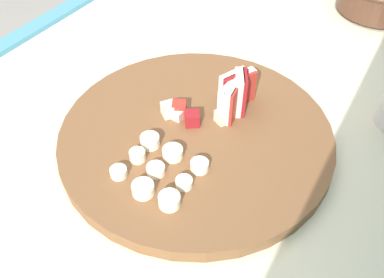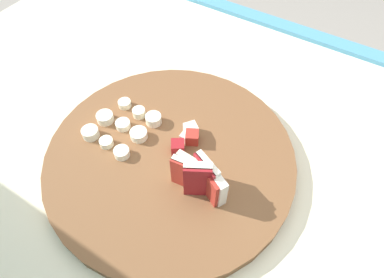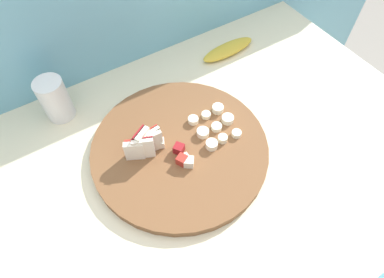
{
  "view_description": "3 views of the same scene",
  "coord_description": "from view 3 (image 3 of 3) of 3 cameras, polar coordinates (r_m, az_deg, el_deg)",
  "views": [
    {
      "loc": [
        0.46,
        0.28,
        1.32
      ],
      "look_at": [
        0.14,
        0.09,
        0.94
      ],
      "focal_mm": 37.92,
      "sensor_mm": 36.0,
      "label": 1
    },
    {
      "loc": [
        -0.1,
        0.3,
        1.34
      ],
      "look_at": [
        0.06,
        0.05,
        0.94
      ],
      "focal_mm": 30.49,
      "sensor_mm": 36.0,
      "label": 2
    },
    {
      "loc": [
        -0.1,
        -0.29,
        1.51
      ],
      "look_at": [
        0.12,
        0.07,
        0.91
      ],
      "focal_mm": 30.45,
      "sensor_mm": 36.0,
      "label": 3
    }
  ],
  "objects": [
    {
      "name": "tiled_countertop",
      "position": [
        1.11,
        -3.69,
        -19.22
      ],
      "size": [
        1.38,
        0.79,
        0.9
      ],
      "color": "beige",
      "rests_on": "ground"
    },
    {
      "name": "tile_backsplash",
      "position": [
        1.12,
        -14.99,
        2.25
      ],
      "size": [
        2.4,
        0.04,
        1.31
      ],
      "primitive_type": "cube",
      "color": "#6BADC6",
      "rests_on": "ground"
    },
    {
      "name": "cutting_board",
      "position": [
        0.74,
        -2.16,
        -1.71
      ],
      "size": [
        0.4,
        0.4,
        0.02
      ],
      "primitive_type": "cylinder",
      "color": "brown",
      "rests_on": "tiled_countertop"
    },
    {
      "name": "apple_wedge_fan",
      "position": [
        0.7,
        -8.33,
        -0.86
      ],
      "size": [
        0.09,
        0.05,
        0.07
      ],
      "color": "maroon",
      "rests_on": "cutting_board"
    },
    {
      "name": "apple_dice_pile",
      "position": [
        0.71,
        -2.32,
        -2.65
      ],
      "size": [
        0.06,
        0.1,
        0.02
      ],
      "color": "maroon",
      "rests_on": "cutting_board"
    },
    {
      "name": "banana_slice_rows",
      "position": [
        0.75,
        4.0,
        2.26
      ],
      "size": [
        0.1,
        0.11,
        0.02
      ],
      "color": "white",
      "rests_on": "cutting_board"
    },
    {
      "name": "banana_peel",
      "position": [
        0.97,
        6.32,
        15.34
      ],
      "size": [
        0.17,
        0.06,
        0.02
      ],
      "primitive_type": "ellipsoid",
      "rotation": [
        0.0,
        0.0,
        3.19
      ],
      "color": "gold",
      "rests_on": "tiled_countertop"
    },
    {
      "name": "small_jar",
      "position": [
        0.83,
        -22.87,
        6.43
      ],
      "size": [
        0.07,
        0.07,
        0.11
      ],
      "primitive_type": "cylinder",
      "color": "white",
      "rests_on": "tiled_countertop"
    }
  ]
}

